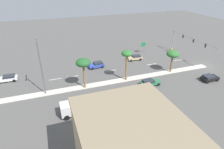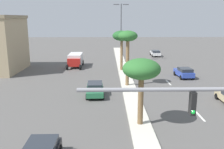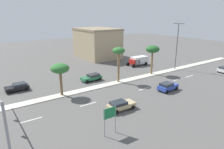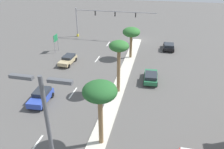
{
  "view_description": "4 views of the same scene",
  "coord_description": "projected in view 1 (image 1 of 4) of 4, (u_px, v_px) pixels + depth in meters",
  "views": [
    {
      "loc": [
        -35.36,
        38.37,
        20.97
      ],
      "look_at": [
        -0.8,
        25.98,
        2.33
      ],
      "focal_mm": 30.98,
      "sensor_mm": 36.0,
      "label": 1
    },
    {
      "loc": [
        -2.66,
        -8.34,
        8.62
      ],
      "look_at": [
        -2.2,
        17.01,
        2.76
      ],
      "focal_mm": 39.51,
      "sensor_mm": 36.0,
      "label": 2
    },
    {
      "loc": [
        30.8,
        -0.88,
        13.1
      ],
      "look_at": [
        3.94,
        17.95,
        3.36
      ],
      "focal_mm": 32.57,
      "sensor_mm": 36.0,
      "label": 3
    },
    {
      "loc": [
        -4.83,
        47.22,
        15.5
      ],
      "look_at": [
        0.66,
        22.63,
        2.6
      ],
      "focal_mm": 35.66,
      "sensor_mm": 36.0,
      "label": 4
    }
  ],
  "objects": [
    {
      "name": "sedan_blue_rear",
      "position": [
        97.0,
        65.0,
        49.51
      ],
      "size": [
        2.19,
        4.01,
        1.49
      ],
      "color": "#2D47AD",
      "rests_on": "ground"
    },
    {
      "name": "lane_stripe_rear",
      "position": [
        72.0,
        77.0,
        45.33
      ],
      "size": [
        0.2,
        2.8,
        0.01
      ],
      "primitive_type": "cube",
      "color": "silver",
      "rests_on": "ground"
    },
    {
      "name": "median_curb",
      "position": [
        86.0,
        86.0,
        41.21
      ],
      "size": [
        1.8,
        63.04,
        0.12
      ],
      "primitive_type": "cube",
      "color": "beige",
      "rests_on": "ground"
    },
    {
      "name": "palm_tree_left",
      "position": [
        83.0,
        63.0,
        38.3
      ],
      "size": [
        3.0,
        3.0,
        6.47
      ],
      "color": "olive",
      "rests_on": "median_curb"
    },
    {
      "name": "palm_tree_right",
      "position": [
        127.0,
        55.0,
        41.15
      ],
      "size": [
        2.42,
        2.42,
        6.96
      ],
      "color": "olive",
      "rests_on": "median_curb"
    },
    {
      "name": "palm_tree_leading",
      "position": [
        173.0,
        54.0,
        45.49
      ],
      "size": [
        2.99,
        2.99,
        5.41
      ],
      "color": "brown",
      "rests_on": "median_curb"
    },
    {
      "name": "lane_stripe_leading",
      "position": [
        178.0,
        60.0,
        54.23
      ],
      "size": [
        0.2,
        2.8,
        0.01
      ],
      "primitive_type": "cube",
      "color": "silver",
      "rests_on": "ground"
    },
    {
      "name": "lane_stripe_trailing",
      "position": [
        111.0,
        71.0,
        48.21
      ],
      "size": [
        0.2,
        2.8,
        0.01
      ],
      "primitive_type": "cube",
      "color": "silver",
      "rests_on": "ground"
    },
    {
      "name": "lane_stripe_near",
      "position": [
        152.0,
        64.0,
        51.7
      ],
      "size": [
        0.2,
        2.8,
        0.01
      ],
      "primitive_type": "cube",
      "color": "silver",
      "rests_on": "ground"
    },
    {
      "name": "ground_plane",
      "position": [
        117.0,
        81.0,
        43.34
      ],
      "size": [
        160.0,
        160.0,
        0.0
      ],
      "primitive_type": "plane",
      "color": "#565451"
    },
    {
      "name": "sedan_green_outboard",
      "position": [
        150.0,
        82.0,
        41.35
      ],
      "size": [
        2.13,
        4.29,
        1.35
      ],
      "color": "#287047",
      "rests_on": "ground"
    },
    {
      "name": "lane_stripe_right",
      "position": [
        55.0,
        79.0,
        44.14
      ],
      "size": [
        0.2,
        2.8,
        0.01
      ],
      "primitive_type": "cube",
      "color": "silver",
      "rests_on": "ground"
    },
    {
      "name": "street_lamp_mid",
      "position": [
        41.0,
        64.0,
        35.75
      ],
      "size": [
        2.9,
        0.24,
        11.07
      ],
      "color": "#515459",
      "rests_on": "median_curb"
    },
    {
      "name": "sedan_white_near",
      "position": [
        7.0,
        78.0,
        43.06
      ],
      "size": [
        2.02,
        4.42,
        1.37
      ],
      "color": "silver",
      "rests_on": "ground"
    },
    {
      "name": "directional_road_sign",
      "position": [
        143.0,
        45.0,
        58.34
      ],
      "size": [
        0.1,
        1.63,
        3.32
      ],
      "color": "gray",
      "rests_on": "ground"
    },
    {
      "name": "traffic_signal_gantry",
      "position": [
        183.0,
        41.0,
        56.04
      ],
      "size": [
        17.76,
        0.53,
        6.48
      ],
      "color": "gray",
      "rests_on": "ground"
    },
    {
      "name": "box_truck",
      "position": [
        77.0,
        107.0,
        32.53
      ],
      "size": [
        2.5,
        5.63,
        2.33
      ],
      "color": "#B21E19",
      "rests_on": "ground"
    },
    {
      "name": "sedan_black_mid",
      "position": [
        209.0,
        78.0,
        43.32
      ],
      "size": [
        2.13,
        3.93,
        1.32
      ],
      "color": "black",
      "rests_on": "ground"
    },
    {
      "name": "sedan_tan_inboard",
      "position": [
        135.0,
        58.0,
        54.1
      ],
      "size": [
        2.02,
        4.13,
        1.34
      ],
      "color": "tan",
      "rests_on": "ground"
    }
  ]
}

